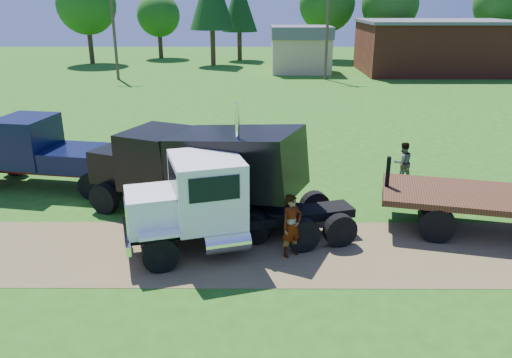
{
  "coord_description": "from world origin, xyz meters",
  "views": [
    {
      "loc": [
        -0.44,
        -13.62,
        7.28
      ],
      "look_at": [
        -0.51,
        2.12,
        1.6
      ],
      "focal_mm": 35.0,
      "sensor_mm": 36.0,
      "label": 1
    }
  ],
  "objects_px": {
    "spectator_a": "(292,226)",
    "white_semi_tractor": "(210,203)",
    "black_dump_truck": "(199,166)",
    "orange_pickup": "(212,155)",
    "navy_truck": "(42,152)"
  },
  "relations": [
    {
      "from": "navy_truck",
      "to": "black_dump_truck",
      "type": "bearing_deg",
      "value": -15.43
    },
    {
      "from": "black_dump_truck",
      "to": "spectator_a",
      "type": "relative_size",
      "value": 4.07
    },
    {
      "from": "spectator_a",
      "to": "orange_pickup",
      "type": "bearing_deg",
      "value": 74.67
    },
    {
      "from": "navy_truck",
      "to": "spectator_a",
      "type": "height_order",
      "value": "navy_truck"
    },
    {
      "from": "white_semi_tractor",
      "to": "spectator_a",
      "type": "distance_m",
      "value": 2.54
    },
    {
      "from": "white_semi_tractor",
      "to": "black_dump_truck",
      "type": "relative_size",
      "value": 0.93
    },
    {
      "from": "spectator_a",
      "to": "white_semi_tractor",
      "type": "bearing_deg",
      "value": 132.32
    },
    {
      "from": "black_dump_truck",
      "to": "spectator_a",
      "type": "height_order",
      "value": "black_dump_truck"
    },
    {
      "from": "black_dump_truck",
      "to": "navy_truck",
      "type": "bearing_deg",
      "value": 178.43
    },
    {
      "from": "black_dump_truck",
      "to": "white_semi_tractor",
      "type": "bearing_deg",
      "value": -52.08
    },
    {
      "from": "black_dump_truck",
      "to": "spectator_a",
      "type": "xyz_separation_m",
      "value": [
        3.03,
        -2.79,
        -0.92
      ]
    },
    {
      "from": "black_dump_truck",
      "to": "navy_truck",
      "type": "xyz_separation_m",
      "value": [
        -6.7,
        3.13,
        -0.43
      ]
    },
    {
      "from": "black_dump_truck",
      "to": "orange_pickup",
      "type": "xyz_separation_m",
      "value": [
        -0.04,
        5.12,
        -1.18
      ]
    },
    {
      "from": "white_semi_tractor",
      "to": "orange_pickup",
      "type": "distance_m",
      "value": 7.5
    },
    {
      "from": "white_semi_tractor",
      "to": "spectator_a",
      "type": "height_order",
      "value": "white_semi_tractor"
    }
  ]
}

